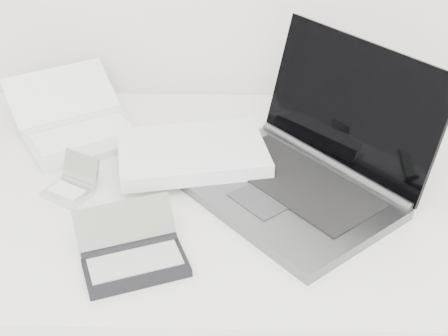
{
  "coord_description": "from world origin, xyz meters",
  "views": [
    {
      "loc": [
        -0.01,
        0.49,
        1.46
      ],
      "look_at": [
        -0.03,
        1.51,
        0.79
      ],
      "focal_mm": 50.0,
      "sensor_mm": 36.0,
      "label": 1
    }
  ],
  "objects_px": {
    "netbook_open_white": "(78,126)",
    "palmtop_charcoal": "(133,255)",
    "desk": "(239,200)",
    "laptop_large": "(265,162)"
  },
  "relations": [
    {
      "from": "netbook_open_white",
      "to": "palmtop_charcoal",
      "type": "xyz_separation_m",
      "value": [
        0.19,
        -0.44,
        -0.0
      ]
    },
    {
      "from": "desk",
      "to": "laptop_large",
      "type": "xyz_separation_m",
      "value": [
        0.05,
        0.01,
        0.09
      ]
    },
    {
      "from": "laptop_large",
      "to": "palmtop_charcoal",
      "type": "bearing_deg",
      "value": -82.82
    },
    {
      "from": "desk",
      "to": "netbook_open_white",
      "type": "distance_m",
      "value": 0.42
    },
    {
      "from": "laptop_large",
      "to": "desk",
      "type": "bearing_deg",
      "value": -124.11
    },
    {
      "from": "desk",
      "to": "netbook_open_white",
      "type": "relative_size",
      "value": 4.1
    },
    {
      "from": "desk",
      "to": "palmtop_charcoal",
      "type": "relative_size",
      "value": 7.43
    },
    {
      "from": "netbook_open_white",
      "to": "palmtop_charcoal",
      "type": "relative_size",
      "value": 1.81
    },
    {
      "from": "desk",
      "to": "palmtop_charcoal",
      "type": "distance_m",
      "value": 0.32
    },
    {
      "from": "desk",
      "to": "palmtop_charcoal",
      "type": "xyz_separation_m",
      "value": [
        -0.18,
        -0.25,
        0.06
      ]
    }
  ]
}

